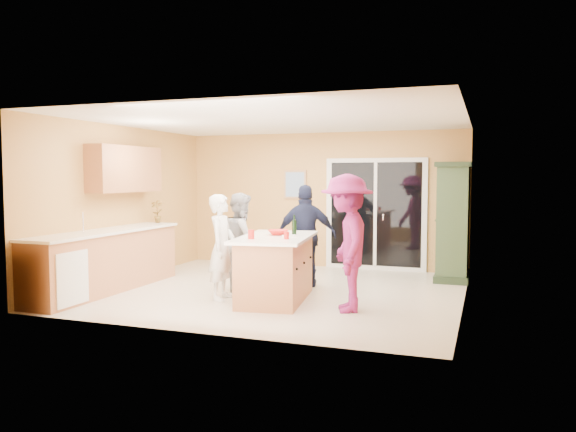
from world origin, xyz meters
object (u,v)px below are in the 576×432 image
(woman_grey, at_px, (242,241))
(woman_magenta, at_px, (347,243))
(kitchen_island, at_px, (276,270))
(green_hutch, at_px, (453,223))
(woman_navy, at_px, (306,236))
(woman_white, at_px, (222,247))

(woman_grey, bearing_deg, woman_magenta, -140.63)
(kitchen_island, relative_size, green_hutch, 0.94)
(woman_magenta, bearing_deg, woman_navy, -163.04)
(green_hutch, height_order, woman_navy, green_hutch)
(green_hutch, relative_size, woman_magenta, 1.11)
(kitchen_island, relative_size, woman_magenta, 1.04)
(woman_grey, bearing_deg, woman_white, 156.29)
(kitchen_island, distance_m, green_hutch, 3.44)
(green_hutch, relative_size, woman_grey, 1.32)
(green_hutch, bearing_deg, woman_magenta, -112.61)
(woman_white, bearing_deg, green_hutch, -53.01)
(kitchen_island, xyz_separation_m, woman_grey, (-0.78, 0.58, 0.32))
(woman_white, relative_size, woman_magenta, 0.84)
(woman_grey, height_order, woman_navy, woman_navy)
(woman_white, bearing_deg, woman_navy, -38.30)
(woman_white, bearing_deg, woman_magenta, -97.90)
(kitchen_island, height_order, woman_grey, woman_grey)
(kitchen_island, height_order, woman_navy, woman_navy)
(woman_white, distance_m, woman_grey, 0.76)
(kitchen_island, bearing_deg, woman_magenta, -22.00)
(kitchen_island, bearing_deg, woman_grey, 135.61)
(kitchen_island, xyz_separation_m, woman_white, (-0.75, -0.18, 0.32))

